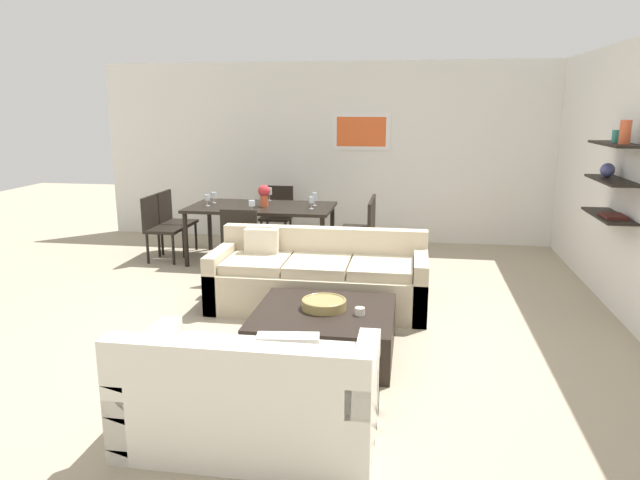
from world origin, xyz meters
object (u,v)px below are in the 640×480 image
at_px(coffee_table, 324,332).
at_px(wine_glass_right_far, 315,197).
at_px(wine_glass_left_near, 207,198).
at_px(centerpiece_vase, 264,194).
at_px(dining_chair_right_far, 364,224).
at_px(candle_jar, 360,311).
at_px(wine_glass_head, 269,192).
at_px(loveseat_white, 252,396).
at_px(dining_chair_foot, 242,239).
at_px(dining_chair_right_near, 361,231).
at_px(wine_glass_foot, 252,204).
at_px(wine_glass_right_near, 311,201).
at_px(dining_chair_left_far, 172,218).
at_px(wine_glass_left_far, 214,195).
at_px(dining_chair_head, 277,212).
at_px(dining_chair_left_near, 159,224).
at_px(dining_table, 261,210).
at_px(sofa_beige, 319,280).

height_order(coffee_table, wine_glass_right_far, wine_glass_right_far).
xyz_separation_m(wine_glass_left_near, centerpiece_vase, (0.76, 0.09, 0.06)).
bearing_deg(dining_chair_right_far, wine_glass_right_far, -171.00).
bearing_deg(candle_jar, wine_glass_left_near, 129.19).
distance_m(wine_glass_right_far, wine_glass_head, 0.78).
relative_size(loveseat_white, candle_jar, 18.73).
relative_size(coffee_table, dining_chair_foot, 1.33).
bearing_deg(centerpiece_vase, dining_chair_right_near, -8.56).
height_order(candle_jar, dining_chair_right_far, dining_chair_right_far).
bearing_deg(wine_glass_head, wine_glass_foot, -90.00).
relative_size(wine_glass_right_near, wine_glass_head, 0.87).
distance_m(dining_chair_left_far, wine_glass_left_near, 0.83).
xyz_separation_m(coffee_table, wine_glass_head, (-1.29, 3.35, 0.69)).
height_order(loveseat_white, wine_glass_left_far, wine_glass_left_far).
height_order(dining_chair_head, dining_chair_left_near, same).
xyz_separation_m(dining_chair_foot, wine_glass_head, (-0.00, 1.38, 0.37)).
height_order(dining_table, wine_glass_foot, wine_glass_foot).
bearing_deg(wine_glass_left_far, dining_chair_left_far, 171.00).
height_order(dining_chair_left_far, wine_glass_left_near, wine_glass_left_near).
relative_size(loveseat_white, dining_table, 0.81).
height_order(dining_chair_left_far, wine_glass_head, wine_glass_head).
bearing_deg(wine_glass_left_near, wine_glass_right_far, 10.33).
relative_size(dining_chair_left_near, wine_glass_right_near, 5.59).
distance_m(coffee_table, dining_chair_foot, 2.38).
bearing_deg(dining_chair_left_far, wine_glass_left_near, -28.62).
height_order(dining_chair_foot, wine_glass_foot, wine_glass_foot).
distance_m(dining_chair_right_far, wine_glass_right_far, 0.76).
bearing_deg(wine_glass_right_near, candle_jar, -72.41).
bearing_deg(wine_glass_right_far, centerpiece_vase, -165.86).
bearing_deg(wine_glass_right_near, dining_chair_left_near, -177.10).
bearing_deg(sofa_beige, loveseat_white, -90.30).
bearing_deg(wine_glass_right_far, candle_jar, -73.79).
bearing_deg(dining_table, candle_jar, -61.56).
bearing_deg(wine_glass_left_near, dining_chair_left_far, 151.38).
xyz_separation_m(dining_chair_left_near, dining_chair_foot, (1.36, -0.69, 0.00)).
bearing_deg(wine_glass_head, coffee_table, -68.93).
xyz_separation_m(sofa_beige, coffee_table, (0.23, -1.15, -0.10)).
distance_m(dining_chair_left_near, wine_glass_left_far, 0.83).
distance_m(dining_chair_head, wine_glass_left_near, 1.31).
distance_m(wine_glass_left_far, centerpiece_vase, 0.78).
height_order(dining_chair_head, wine_glass_left_far, wine_glass_left_far).
distance_m(sofa_beige, wine_glass_head, 2.51).
relative_size(dining_table, wine_glass_right_far, 10.95).
height_order(dining_chair_right_near, wine_glass_right_near, wine_glass_right_near).
xyz_separation_m(dining_chair_foot, wine_glass_foot, (-0.00, 0.47, 0.35)).
bearing_deg(centerpiece_vase, wine_glass_left_far, 167.78).
distance_m(wine_glass_right_far, centerpiece_vase, 0.67).
distance_m(loveseat_white, wine_glass_left_far, 4.77).
xyz_separation_m(sofa_beige, dining_chair_left_far, (-2.42, 1.97, 0.21)).
bearing_deg(centerpiece_vase, wine_glass_foot, -97.17).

